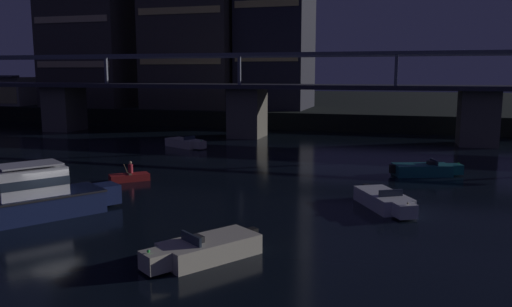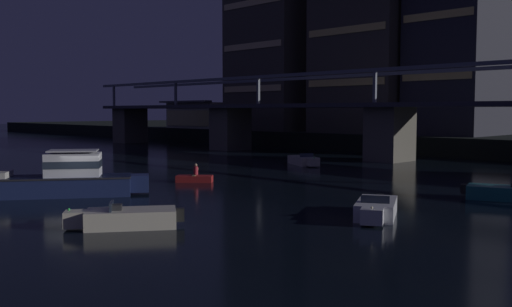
# 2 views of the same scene
# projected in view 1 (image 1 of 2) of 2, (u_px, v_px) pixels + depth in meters

# --- Properties ---
(ground_plane) EXTENTS (400.00, 400.00, 0.00)m
(ground_plane) POSITION_uv_depth(u_px,v_px,m) (48.00, 219.00, 25.55)
(ground_plane) COLOR black
(far_riverbank) EXTENTS (240.00, 80.00, 2.20)m
(far_riverbank) POSITION_uv_depth(u_px,v_px,m) (316.00, 103.00, 103.55)
(far_riverbank) COLOR black
(far_riverbank) RESTS_ON ground
(river_bridge) EXTENTS (103.24, 6.40, 9.38)m
(river_bridge) POSITION_uv_depth(u_px,v_px,m) (247.00, 100.00, 57.50)
(river_bridge) COLOR #605B51
(river_bridge) RESTS_ON ground
(tower_west_low) EXTENTS (12.94, 11.69, 32.02)m
(tower_west_low) POSITION_uv_depth(u_px,v_px,m) (93.00, 1.00, 76.64)
(tower_west_low) COLOR #423D38
(tower_west_low) RESTS_ON far_riverbank
(waterfront_pavilion) EXTENTS (12.40, 7.40, 4.70)m
(waterfront_pavilion) POSITION_uv_depth(u_px,v_px,m) (0.00, 91.00, 81.05)
(waterfront_pavilion) COLOR #B2AD9E
(waterfront_pavilion) RESTS_ON far_riverbank
(cabin_cruiser_near_left) EXTENTS (6.90, 8.68, 2.79)m
(cabin_cruiser_near_left) POSITION_uv_depth(u_px,v_px,m) (26.00, 199.00, 25.32)
(cabin_cruiser_near_left) COLOR #19234C
(cabin_cruiser_near_left) RESTS_ON ground
(speedboat_near_center) EXTENTS (4.90, 3.49, 1.16)m
(speedboat_near_center) POSITION_uv_depth(u_px,v_px,m) (185.00, 143.00, 50.05)
(speedboat_near_center) COLOR beige
(speedboat_near_center) RESTS_ON ground
(speedboat_near_right) EXTENTS (5.14, 2.95, 1.16)m
(speedboat_near_right) POSITION_uv_depth(u_px,v_px,m) (425.00, 170.00, 36.25)
(speedboat_near_right) COLOR #196066
(speedboat_near_right) RESTS_ON ground
(speedboat_mid_left) EXTENTS (3.92, 4.73, 1.16)m
(speedboat_mid_left) POSITION_uv_depth(u_px,v_px,m) (205.00, 249.00, 19.92)
(speedboat_mid_left) COLOR beige
(speedboat_mid_left) RESTS_ON ground
(speedboat_mid_center) EXTENTS (3.51, 4.90, 1.16)m
(speedboat_mid_center) POSITION_uv_depth(u_px,v_px,m) (385.00, 201.00, 27.51)
(speedboat_mid_center) COLOR silver
(speedboat_mid_center) RESTS_ON ground
(dinghy_with_paddler) EXTENTS (2.68, 2.65, 1.36)m
(dinghy_with_paddler) POSITION_uv_depth(u_px,v_px,m) (129.00, 177.00, 34.42)
(dinghy_with_paddler) COLOR maroon
(dinghy_with_paddler) RESTS_ON ground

